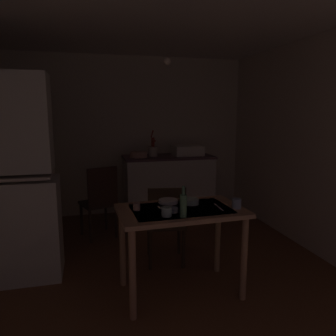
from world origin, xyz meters
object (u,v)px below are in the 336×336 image
Objects in this scene: sink_basin at (188,150)px; hutch_cabinet at (11,187)px; mixing_bowl_counter at (139,155)px; dining_table at (181,222)px; mug_tall at (137,206)px; glass_bottle at (183,205)px; chair_by_counter at (100,201)px; serving_bowl_wide at (191,201)px; chair_far_side at (166,222)px; hand_pump at (153,145)px.

hutch_cabinet is at bearing -145.48° from sink_basin.
mixing_bowl_counter is (1.44, 1.47, 0.07)m from hutch_cabinet.
sink_basin is at bearing 71.04° from dining_table.
mug_tall is 0.25× the size of glass_bottle.
chair_by_counter is at bearing 109.32° from glass_bottle.
dining_table is (1.47, -0.63, -0.26)m from hutch_cabinet.
serving_bowl_wide is at bearing -60.52° from chair_by_counter.
mug_tall reaches higher than serving_bowl_wide.
mixing_bowl_counter reaches higher than mug_tall.
dining_table is 17.42× the size of mug_tall.
dining_table is (-0.74, -2.15, -0.36)m from sink_basin.
chair_far_side is (-0.74, -1.60, -0.55)m from sink_basin.
serving_bowl_wide is (-0.61, -2.03, -0.21)m from sink_basin.
sink_basin is 1.13× the size of hand_pump.
hand_pump is 2.25m from dining_table.
serving_bowl_wide is (0.12, -0.44, 0.34)m from chair_far_side.
sink_basin is at bearing 61.99° from mug_tall.
hand_pump reaches higher than mug_tall.
mug_tall is at bearing 171.60° from dining_table.
hutch_cabinet is at bearing 152.05° from mug_tall.
mixing_bowl_counter is at bearing 91.18° from chair_far_side.
hand_pump is at bearing 175.16° from sink_basin.
mug_tall is 0.43m from glass_bottle.
serving_bowl_wide is (0.16, -1.98, -0.18)m from mixing_bowl_counter.
hand_pump is 1.57× the size of mixing_bowl_counter.
hand_pump is (1.67, 1.56, 0.19)m from hutch_cabinet.
hutch_cabinet is at bearing -136.94° from hand_pump.
hand_pump is at bearing 84.05° from glass_bottle.
chair_far_side is (0.00, 0.56, -0.19)m from dining_table.
mug_tall is (-0.35, -2.05, -0.17)m from mixing_bowl_counter.
mug_tall is at bearing -118.01° from sink_basin.
serving_bowl_wide is at bearing -85.50° from mixing_bowl_counter.
chair_far_side reaches higher than dining_table.
hutch_cabinet is at bearing 162.06° from serving_bowl_wide.
glass_bottle is at bearing -93.55° from chair_far_side.
serving_bowl_wide is at bearing -17.94° from hutch_cabinet.
hutch_cabinet reaches higher than dining_table.
hand_pump is at bearing 43.06° from hutch_cabinet.
hand_pump is 0.28m from mixing_bowl_counter.
mug_tall reaches higher than dining_table.
chair_by_counter reaches higher than mug_tall.
chair_far_side is (0.03, -1.55, -0.51)m from mixing_bowl_counter.
sink_basin is (2.21, 1.52, 0.10)m from hutch_cabinet.
sink_basin reaches higher than chair_by_counter.
serving_bowl_wide is at bearing 43.31° from dining_table.
mixing_bowl_counter is at bearing 45.59° from hutch_cabinet.
mixing_bowl_counter is 2.13m from dining_table.
hutch_cabinet is 4.98× the size of hand_pump.
mixing_bowl_counter reaches higher than serving_bowl_wide.
serving_bowl_wide is (0.76, -1.34, 0.31)m from chair_by_counter.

